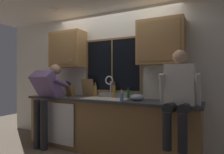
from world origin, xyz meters
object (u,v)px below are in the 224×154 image
at_px(soap_dispenser, 122,97).
at_px(knife_block, 70,91).
at_px(person_standing, 47,95).
at_px(mixing_bowl, 137,97).
at_px(bottle_tall_clear, 128,94).
at_px(person_sitting_on_counter, 179,92).
at_px(bottle_amber_small, 114,91).
at_px(bottle_green_glass, 95,90).
at_px(cutting_board, 88,88).

bearing_deg(soap_dispenser, knife_block, 167.15).
bearing_deg(person_standing, mixing_bowl, 9.97).
distance_m(person_standing, bottle_tall_clear, 1.53).
xyz_separation_m(person_standing, person_sitting_on_counter, (2.36, 0.04, 0.15)).
xyz_separation_m(person_standing, bottle_amber_small, (1.16, 0.51, 0.09)).
bearing_deg(bottle_tall_clear, knife_block, -174.14).
xyz_separation_m(knife_block, soap_dispenser, (1.25, -0.28, -0.04)).
xyz_separation_m(soap_dispenser, bottle_green_glass, (-0.77, 0.45, 0.05)).
bearing_deg(bottle_tall_clear, mixing_bowl, -40.91).
bearing_deg(bottle_green_glass, knife_block, -160.84).
bearing_deg(bottle_tall_clear, soap_dispenser, -81.98).
xyz_separation_m(person_sitting_on_counter, mixing_bowl, (-0.69, 0.26, -0.13)).
height_order(person_sitting_on_counter, knife_block, person_sitting_on_counter).
bearing_deg(mixing_bowl, knife_block, 176.77).
height_order(soap_dispenser, bottle_green_glass, bottle_green_glass).
bearing_deg(bottle_tall_clear, bottle_green_glass, 176.45).
bearing_deg(cutting_board, bottle_tall_clear, -1.71).
height_order(bottle_green_glass, bottle_amber_small, bottle_amber_small).
bearing_deg(knife_block, bottle_tall_clear, 5.86).
distance_m(cutting_board, bottle_green_glass, 0.17).
distance_m(soap_dispenser, bottle_green_glass, 0.89).
height_order(person_standing, soap_dispenser, person_standing).
height_order(person_standing, knife_block, person_standing).
relative_size(person_standing, bottle_amber_small, 5.14).
bearing_deg(bottle_amber_small, bottle_green_glass, 175.02).
bearing_deg(knife_block, bottle_amber_small, 8.13).
bearing_deg(mixing_bowl, bottle_amber_small, 158.05).
bearing_deg(person_standing, cutting_board, 42.52).
relative_size(knife_block, mixing_bowl, 1.40).
height_order(knife_block, bottle_amber_small, same).
height_order(cutting_board, bottle_tall_clear, cutting_board).
distance_m(mixing_bowl, bottle_amber_small, 0.57).
height_order(bottle_green_glass, bottle_tall_clear, bottle_green_glass).
bearing_deg(person_sitting_on_counter, cutting_board, 164.88).
height_order(cutting_board, bottle_green_glass, cutting_board).
relative_size(bottle_green_glass, bottle_amber_small, 0.94).
distance_m(mixing_bowl, bottle_tall_clear, 0.31).
xyz_separation_m(mixing_bowl, bottle_tall_clear, (-0.23, 0.20, 0.03)).
relative_size(mixing_bowl, bottle_tall_clear, 1.13).
xyz_separation_m(person_standing, bottle_tall_clear, (1.45, 0.50, 0.04)).
distance_m(bottle_tall_clear, bottle_amber_small, 0.29).
relative_size(mixing_bowl, bottle_amber_small, 0.76).
bearing_deg(bottle_tall_clear, person_standing, -160.98).
xyz_separation_m(person_sitting_on_counter, bottle_tall_clear, (-0.92, 0.46, -0.10)).
relative_size(bottle_green_glass, bottle_tall_clear, 1.40).
bearing_deg(soap_dispenser, person_sitting_on_counter, -3.41).
bearing_deg(cutting_board, bottle_amber_small, -1.86).
bearing_deg(cutting_board, soap_dispenser, -24.95).
bearing_deg(bottle_amber_small, cutting_board, 178.14).
height_order(cutting_board, soap_dispenser, cutting_board).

